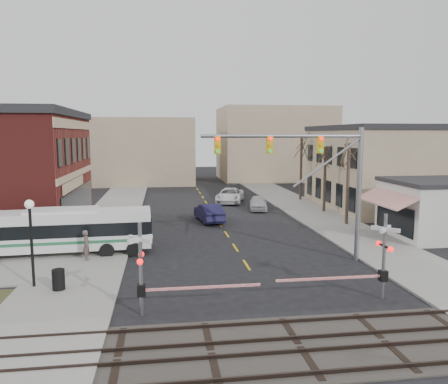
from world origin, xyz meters
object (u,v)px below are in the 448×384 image
(traffic_signal_mast, at_px, (317,167))
(pedestrian_near, at_px, (87,245))
(transit_bus, at_px, (63,230))
(rr_crossing_west, at_px, (151,270))
(car_b, at_px, (209,213))
(car_d, at_px, (230,190))
(car_c, at_px, (230,195))
(pedestrian_far, at_px, (65,235))
(car_a, at_px, (258,203))
(trash_bin, at_px, (58,280))
(street_lamp, at_px, (31,225))
(rr_crossing_east, at_px, (375,258))

(traffic_signal_mast, xyz_separation_m, pedestrian_near, (-13.49, 1.87, -4.68))
(transit_bus, relative_size, rr_crossing_west, 1.97)
(car_b, height_order, pedestrian_near, pedestrian_near)
(traffic_signal_mast, xyz_separation_m, rr_crossing_west, (-9.46, -6.47, -3.75))
(car_d, relative_size, pedestrian_near, 2.57)
(rr_crossing_west, relative_size, car_c, 0.98)
(pedestrian_far, bearing_deg, car_a, 16.08)
(car_c, bearing_deg, trash_bin, -98.21)
(transit_bus, relative_size, pedestrian_far, 7.10)
(car_d, bearing_deg, traffic_signal_mast, -67.41)
(car_b, bearing_deg, traffic_signal_mast, 102.06)
(rr_crossing_west, distance_m, trash_bin, 5.82)
(car_c, bearing_deg, traffic_signal_mast, -69.34)
(street_lamp, relative_size, car_b, 0.90)
(car_c, xyz_separation_m, pedestrian_near, (-12.01, -21.56, 0.24))
(rr_crossing_west, relative_size, pedestrian_near, 3.06)
(transit_bus, relative_size, rr_crossing_east, 1.97)
(street_lamp, bearing_deg, car_b, 56.17)
(transit_bus, xyz_separation_m, street_lamp, (-0.13, -6.11, 1.62))
(traffic_signal_mast, bearing_deg, transit_bus, 166.42)
(pedestrian_near, bearing_deg, car_a, -39.70)
(street_lamp, bearing_deg, trash_bin, -26.21)
(traffic_signal_mast, bearing_deg, pedestrian_far, 160.98)
(trash_bin, height_order, pedestrian_far, pedestrian_far)
(street_lamp, distance_m, trash_bin, 2.99)
(rr_crossing_east, xyz_separation_m, car_b, (-5.65, 19.14, -1.17))
(rr_crossing_west, height_order, street_lamp, street_lamp)
(rr_crossing_west, xyz_separation_m, car_a, (10.07, 24.71, -1.25))
(pedestrian_near, bearing_deg, car_d, -24.64)
(transit_bus, distance_m, pedestrian_near, 2.55)
(traffic_signal_mast, height_order, car_c, traffic_signal_mast)
(rr_crossing_east, xyz_separation_m, pedestrian_far, (-16.15, 11.43, -1.07))
(trash_bin, distance_m, car_d, 34.44)
(car_c, height_order, car_d, car_c)
(pedestrian_near, height_order, pedestrian_far, pedestrian_near)
(car_b, bearing_deg, pedestrian_far, 27.52)
(transit_bus, bearing_deg, car_c, 55.24)
(car_a, xyz_separation_m, car_b, (-5.57, -5.20, 0.08))
(street_lamp, height_order, trash_bin, street_lamp)
(car_b, xyz_separation_m, pedestrian_near, (-8.53, -11.16, 0.24))
(traffic_signal_mast, relative_size, car_b, 1.99)
(traffic_signal_mast, distance_m, car_c, 23.99)
(transit_bus, bearing_deg, rr_crossing_west, -60.50)
(rr_crossing_east, height_order, car_d, rr_crossing_east)
(rr_crossing_west, distance_m, car_d, 36.23)
(car_c, bearing_deg, car_d, 97.54)
(rr_crossing_west, xyz_separation_m, street_lamp, (-5.87, 4.03, 1.25))
(traffic_signal_mast, relative_size, rr_crossing_west, 1.71)
(rr_crossing_west, distance_m, pedestrian_far, 13.28)
(car_a, bearing_deg, pedestrian_far, -130.65)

